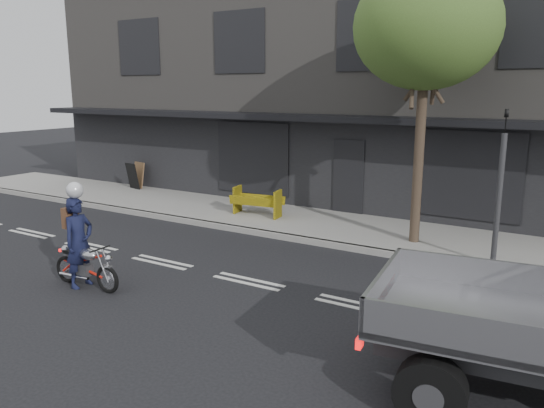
{
  "coord_description": "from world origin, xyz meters",
  "views": [
    {
      "loc": [
        5.78,
        -8.63,
        3.92
      ],
      "look_at": [
        0.26,
        0.5,
        1.58
      ],
      "focal_mm": 35.0,
      "sensor_mm": 36.0,
      "label": 1
    }
  ],
  "objects_px": {
    "traffic_light_pole": "(499,197)",
    "construction_barrier": "(253,203)",
    "motorcycle": "(86,265)",
    "street_tree": "(426,28)",
    "rider": "(79,242)",
    "sandwich_board": "(132,176)"
  },
  "relations": [
    {
      "from": "traffic_light_pole",
      "to": "construction_barrier",
      "type": "relative_size",
      "value": 2.26
    },
    {
      "from": "traffic_light_pole",
      "to": "motorcycle",
      "type": "xyz_separation_m",
      "value": [
        -6.81,
        -5.29,
        -1.19
      ]
    },
    {
      "from": "motorcycle",
      "to": "construction_barrier",
      "type": "xyz_separation_m",
      "value": [
        -0.08,
        6.22,
        0.12
      ]
    },
    {
      "from": "street_tree",
      "to": "rider",
      "type": "bearing_deg",
      "value": -128.91
    },
    {
      "from": "motorcycle",
      "to": "construction_barrier",
      "type": "bearing_deg",
      "value": 89.3
    },
    {
      "from": "traffic_light_pole",
      "to": "motorcycle",
      "type": "relative_size",
      "value": 2.01
    },
    {
      "from": "motorcycle",
      "to": "rider",
      "type": "distance_m",
      "value": 0.48
    },
    {
      "from": "motorcycle",
      "to": "sandwich_board",
      "type": "distance_m",
      "value": 9.96
    },
    {
      "from": "street_tree",
      "to": "motorcycle",
      "type": "relative_size",
      "value": 3.87
    },
    {
      "from": "traffic_light_pole",
      "to": "sandwich_board",
      "type": "distance_m",
      "value": 13.49
    },
    {
      "from": "street_tree",
      "to": "construction_barrier",
      "type": "relative_size",
      "value": 4.35
    },
    {
      "from": "street_tree",
      "to": "traffic_light_pole",
      "type": "bearing_deg",
      "value": -23.03
    },
    {
      "from": "street_tree",
      "to": "motorcycle",
      "type": "xyz_separation_m",
      "value": [
        -4.81,
        -6.14,
        -4.82
      ]
    },
    {
      "from": "rider",
      "to": "construction_barrier",
      "type": "relative_size",
      "value": 1.18
    },
    {
      "from": "rider",
      "to": "street_tree",
      "type": "bearing_deg",
      "value": -40.34
    },
    {
      "from": "street_tree",
      "to": "rider",
      "type": "relative_size",
      "value": 3.69
    },
    {
      "from": "traffic_light_pole",
      "to": "construction_barrier",
      "type": "distance_m",
      "value": 7.03
    },
    {
      "from": "street_tree",
      "to": "construction_barrier",
      "type": "xyz_separation_m",
      "value": [
        -4.89,
        0.08,
        -4.69
      ]
    },
    {
      "from": "street_tree",
      "to": "traffic_light_pole",
      "type": "relative_size",
      "value": 1.93
    },
    {
      "from": "motorcycle",
      "to": "rider",
      "type": "relative_size",
      "value": 0.95
    },
    {
      "from": "motorcycle",
      "to": "sandwich_board",
      "type": "bearing_deg",
      "value": 128.95
    },
    {
      "from": "rider",
      "to": "traffic_light_pole",
      "type": "bearing_deg",
      "value": -54.17
    }
  ]
}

